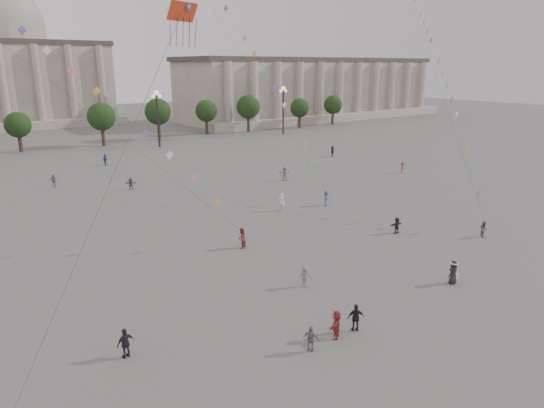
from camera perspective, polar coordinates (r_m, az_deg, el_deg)
ground at (r=32.14m, az=15.11°, el=-12.68°), size 360.00×360.00×0.00m
hall_east at (r=147.92m, az=4.92°, el=13.37°), size 84.00×26.22×17.20m
hall_central at (r=147.90m, az=-28.68°, el=13.79°), size 48.30×34.30×35.50m
tree_row at (r=98.09m, az=-23.33°, el=9.04°), size 137.12×5.12×8.00m
lamp_post_mid_east at (r=95.08m, az=-13.35°, el=10.91°), size 2.00×0.90×10.65m
lamp_post_far_east at (r=110.48m, az=1.34°, el=11.98°), size 2.00×0.90×10.65m
person_crowd_0 at (r=80.23m, az=-19.04°, el=4.93°), size 1.07×1.06×1.82m
person_crowd_3 at (r=46.61m, az=14.46°, el=-2.45°), size 1.47×0.57×1.55m
person_crowd_6 at (r=34.61m, az=3.87°, el=-8.49°), size 1.16×0.87×1.60m
person_crowd_7 at (r=66.00m, az=1.50°, el=3.60°), size 1.83×1.21×1.89m
person_crowd_8 at (r=73.19m, az=15.10°, el=4.17°), size 1.19×0.99×1.60m
person_crowd_9 at (r=84.33m, az=7.13°, el=6.18°), size 1.56×1.54×1.79m
person_crowd_12 at (r=63.61m, az=-16.29°, el=2.31°), size 1.46×1.02×1.51m
person_crowd_13 at (r=52.17m, az=1.14°, el=0.24°), size 0.81×0.80×1.89m
person_crowd_16 at (r=68.45m, az=-24.31°, el=2.52°), size 1.04×0.64×1.66m
tourist_1 at (r=29.65m, az=9.85°, el=-13.04°), size 1.06×0.89×1.71m
tourist_2 at (r=28.80m, az=7.57°, el=-13.88°), size 1.58×1.31×1.70m
tourist_3 at (r=27.52m, az=4.62°, el=-15.54°), size 0.76×0.96×1.52m
tourist_4 at (r=28.03m, az=-16.84°, el=-15.39°), size 1.05×0.57×1.70m
kite_flyer_0 at (r=41.63m, az=-3.60°, el=-4.03°), size 1.07×0.98×1.78m
kite_flyer_1 at (r=54.34m, az=6.41°, el=0.67°), size 1.25×1.15×1.68m
kite_flyer_2 at (r=48.24m, az=23.63°, el=-2.72°), size 0.86×0.91×1.49m
hat_person at (r=37.34m, az=20.57°, el=-7.47°), size 0.87×0.60×1.73m
dragon_kite at (r=29.55m, az=-10.63°, el=19.71°), size 7.27×4.50×21.91m
kite_train_east at (r=71.82m, az=17.62°, el=18.86°), size 32.21×38.67×61.15m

